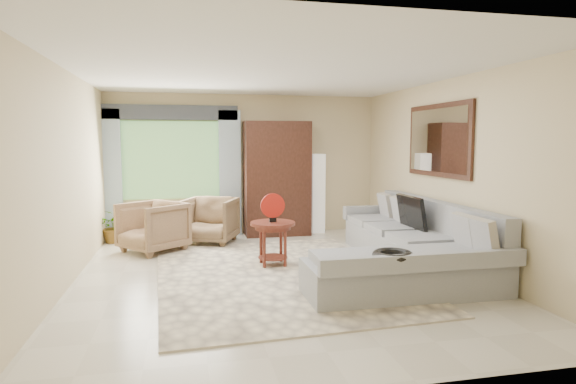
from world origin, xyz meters
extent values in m
plane|color=silver|center=(0.00, 0.00, 0.00)|extent=(6.00, 6.00, 0.00)
cube|color=#FBECC7|center=(0.03, -0.02, 0.01)|extent=(3.21, 4.15, 0.02)
cube|color=#9DA0A5|center=(2.00, 0.50, 0.20)|extent=(0.90, 2.40, 0.40)
cube|color=#9DA0A5|center=(1.30, -1.10, 0.20)|extent=(2.30, 0.80, 0.40)
cube|color=#9DA0A5|center=(2.35, 0.10, 0.65)|extent=(0.20, 3.20, 0.50)
cube|color=#9DA0A5|center=(2.00, 1.78, 0.51)|extent=(0.90, 0.16, 0.22)
cube|color=#9DA0A5|center=(1.30, -1.55, 0.49)|extent=(2.30, 0.10, 0.18)
cube|color=black|center=(2.05, 0.30, 0.72)|extent=(0.14, 0.74, 0.48)
torus|color=black|center=(1.00, -1.39, 0.55)|extent=(0.43, 0.43, 0.09)
cylinder|color=#511F15|center=(0.06, 0.48, 0.60)|extent=(0.62, 0.62, 0.04)
cylinder|color=#511F15|center=(0.06, 0.48, 0.28)|extent=(0.41, 0.41, 0.56)
cylinder|color=#AF1A11|center=(0.06, 0.48, 0.85)|extent=(0.34, 0.03, 0.34)
imported|color=#947450|center=(-1.63, 1.75, 0.40)|extent=(1.21, 1.21, 0.79)
imported|color=brown|center=(-0.72, 2.22, 0.39)|extent=(1.10, 1.11, 0.78)
imported|color=#999999|center=(-2.32, 2.59, 0.29)|extent=(0.63, 0.59, 0.57)
cube|color=black|center=(0.55, 2.72, 1.05)|extent=(1.20, 0.55, 2.10)
cube|color=silver|center=(1.35, 2.78, 0.75)|extent=(0.24, 0.24, 1.50)
cube|color=#669E59|center=(-1.35, 2.97, 1.40)|extent=(1.80, 0.04, 1.40)
cube|color=#9EB7CC|center=(-2.40, 2.88, 1.15)|extent=(0.40, 0.08, 2.30)
cube|color=#9EB7CC|center=(-0.30, 2.88, 1.15)|extent=(0.40, 0.08, 2.30)
cube|color=#1E232D|center=(-1.35, 2.90, 2.25)|extent=(2.40, 0.12, 0.26)
cube|color=black|center=(2.47, 0.35, 1.75)|extent=(0.04, 1.70, 1.05)
cube|color=white|center=(2.45, 0.35, 1.75)|extent=(0.02, 1.54, 0.90)
camera|label=1|loc=(-1.12, -6.00, 1.73)|focal=30.00mm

